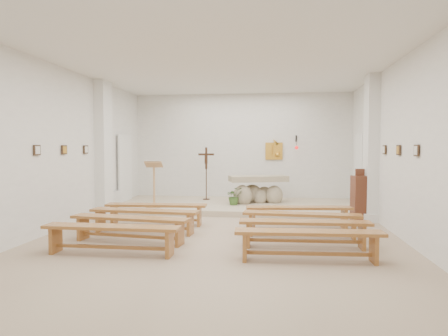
# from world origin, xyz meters

# --- Properties ---
(ground) EXTENTS (7.00, 10.00, 0.00)m
(ground) POSITION_xyz_m (0.00, 0.00, 0.00)
(ground) COLOR tan
(ground) RESTS_ON ground
(wall_left) EXTENTS (0.02, 10.00, 3.50)m
(wall_left) POSITION_xyz_m (-3.49, 0.00, 1.75)
(wall_left) COLOR white
(wall_left) RESTS_ON ground
(wall_right) EXTENTS (0.02, 10.00, 3.50)m
(wall_right) POSITION_xyz_m (3.49, 0.00, 1.75)
(wall_right) COLOR white
(wall_right) RESTS_ON ground
(wall_back) EXTENTS (7.00, 0.02, 3.50)m
(wall_back) POSITION_xyz_m (0.00, 4.99, 1.75)
(wall_back) COLOR white
(wall_back) RESTS_ON ground
(ceiling) EXTENTS (7.00, 10.00, 0.02)m
(ceiling) POSITION_xyz_m (0.00, 0.00, 3.49)
(ceiling) COLOR silver
(ceiling) RESTS_ON wall_back
(sanctuary_platform) EXTENTS (6.98, 3.00, 0.15)m
(sanctuary_platform) POSITION_xyz_m (0.00, 3.50, 0.07)
(sanctuary_platform) COLOR #C4B197
(sanctuary_platform) RESTS_ON ground
(pilaster_left) EXTENTS (0.26, 0.55, 3.50)m
(pilaster_left) POSITION_xyz_m (-3.37, 2.00, 1.75)
(pilaster_left) COLOR white
(pilaster_left) RESTS_ON ground
(pilaster_right) EXTENTS (0.26, 0.55, 3.50)m
(pilaster_right) POSITION_xyz_m (3.37, 2.00, 1.75)
(pilaster_right) COLOR white
(pilaster_right) RESTS_ON ground
(gold_wall_relief) EXTENTS (0.55, 0.04, 0.55)m
(gold_wall_relief) POSITION_xyz_m (1.05, 4.96, 1.65)
(gold_wall_relief) COLOR gold
(gold_wall_relief) RESTS_ON wall_back
(sanctuary_lamp) EXTENTS (0.11, 0.36, 0.44)m
(sanctuary_lamp) POSITION_xyz_m (1.75, 4.71, 1.81)
(sanctuary_lamp) COLOR black
(sanctuary_lamp) RESTS_ON wall_back
(station_frame_left_front) EXTENTS (0.03, 0.20, 0.20)m
(station_frame_left_front) POSITION_xyz_m (-3.47, -0.80, 1.72)
(station_frame_left_front) COLOR #3A2819
(station_frame_left_front) RESTS_ON wall_left
(station_frame_left_mid) EXTENTS (0.03, 0.20, 0.20)m
(station_frame_left_mid) POSITION_xyz_m (-3.47, 0.20, 1.72)
(station_frame_left_mid) COLOR #3A2819
(station_frame_left_mid) RESTS_ON wall_left
(station_frame_left_rear) EXTENTS (0.03, 0.20, 0.20)m
(station_frame_left_rear) POSITION_xyz_m (-3.47, 1.20, 1.72)
(station_frame_left_rear) COLOR #3A2819
(station_frame_left_rear) RESTS_ON wall_left
(station_frame_right_front) EXTENTS (0.03, 0.20, 0.20)m
(station_frame_right_front) POSITION_xyz_m (3.47, -0.80, 1.72)
(station_frame_right_front) COLOR #3A2819
(station_frame_right_front) RESTS_ON wall_right
(station_frame_right_mid) EXTENTS (0.03, 0.20, 0.20)m
(station_frame_right_mid) POSITION_xyz_m (3.47, 0.20, 1.72)
(station_frame_right_mid) COLOR #3A2819
(station_frame_right_mid) RESTS_ON wall_right
(station_frame_right_rear) EXTENTS (0.03, 0.20, 0.20)m
(station_frame_right_rear) POSITION_xyz_m (3.47, 1.20, 1.72)
(station_frame_right_rear) COLOR #3A2819
(station_frame_right_rear) RESTS_ON wall_right
(radiator_left) EXTENTS (0.10, 0.85, 0.52)m
(radiator_left) POSITION_xyz_m (-3.43, 2.70, 0.27)
(radiator_left) COLOR silver
(radiator_left) RESTS_ON ground
(radiator_right) EXTENTS (0.10, 0.85, 0.52)m
(radiator_right) POSITION_xyz_m (3.43, 2.70, 0.27)
(radiator_right) COLOR silver
(radiator_right) RESTS_ON ground
(altar) EXTENTS (1.80, 1.13, 0.87)m
(altar) POSITION_xyz_m (0.58, 3.69, 0.48)
(altar) COLOR tan
(altar) RESTS_ON sanctuary_platform
(lectern) EXTENTS (0.50, 0.44, 1.28)m
(lectern) POSITION_xyz_m (-2.17, 2.48, 0.78)
(lectern) COLOR tan
(lectern) RESTS_ON sanctuary_platform
(crucifix_stand) EXTENTS (0.49, 0.21, 1.62)m
(crucifix_stand) POSITION_xyz_m (-1.02, 4.17, 1.09)
(crucifix_stand) COLOR #372211
(crucifix_stand) RESTS_ON sanctuary_platform
(potted_plant) EXTENTS (0.56, 0.53, 0.50)m
(potted_plant) POSITION_xyz_m (-0.05, 3.15, 0.40)
(potted_plant) COLOR #3A6026
(potted_plant) RESTS_ON sanctuary_platform
(donation_pedestal) EXTENTS (0.40, 0.40, 1.26)m
(donation_pedestal) POSITION_xyz_m (3.10, 1.90, 0.56)
(donation_pedestal) COLOR #532517
(donation_pedestal) RESTS_ON ground
(bench_left_front) EXTENTS (2.30, 0.47, 0.48)m
(bench_left_front) POSITION_xyz_m (-1.60, 0.79, 0.36)
(bench_left_front) COLOR #9D602D
(bench_left_front) RESTS_ON ground
(bench_right_front) EXTENTS (2.32, 0.63, 0.48)m
(bench_right_front) POSITION_xyz_m (1.60, 0.79, 0.36)
(bench_right_front) COLOR #9D602D
(bench_right_front) RESTS_ON ground
(bench_left_second) EXTENTS (2.31, 0.54, 0.48)m
(bench_left_second) POSITION_xyz_m (-1.60, -0.05, 0.36)
(bench_left_second) COLOR #9D602D
(bench_left_second) RESTS_ON ground
(bench_right_second) EXTENTS (2.31, 0.53, 0.48)m
(bench_right_second) POSITION_xyz_m (1.60, -0.05, 0.36)
(bench_right_second) COLOR #9D602D
(bench_right_second) RESTS_ON ground
(bench_left_third) EXTENTS (2.32, 0.65, 0.48)m
(bench_left_third) POSITION_xyz_m (-1.60, -0.89, 0.36)
(bench_left_third) COLOR #9D602D
(bench_left_third) RESTS_ON ground
(bench_right_third) EXTENTS (2.30, 0.44, 0.48)m
(bench_right_third) POSITION_xyz_m (1.60, -0.89, 0.36)
(bench_right_third) COLOR #9D602D
(bench_right_third) RESTS_ON ground
(bench_left_fourth) EXTENTS (2.29, 0.38, 0.48)m
(bench_left_fourth) POSITION_xyz_m (-1.60, -1.73, 0.36)
(bench_left_fourth) COLOR #9D602D
(bench_left_fourth) RESTS_ON ground
(bench_right_fourth) EXTENTS (2.30, 0.48, 0.48)m
(bench_right_fourth) POSITION_xyz_m (1.60, -1.73, 0.36)
(bench_right_fourth) COLOR #9D602D
(bench_right_fourth) RESTS_ON ground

